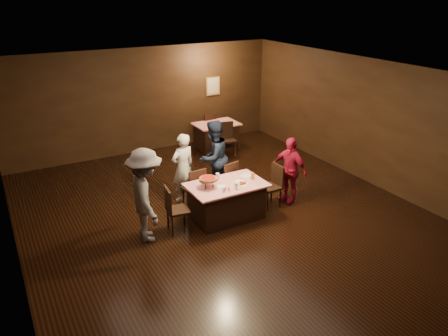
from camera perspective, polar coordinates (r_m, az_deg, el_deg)
The scene contains 22 objects.
room at distance 8.28m, azimuth 1.13°, elevation 5.89°, with size 10.00×10.04×3.02m.
main_table at distance 9.13m, azimuth 0.33°, elevation -4.32°, with size 1.60×1.00×0.77m, color #AB0B1A.
back_table at distance 13.15m, azimuth -1.00°, elevation 4.24°, with size 1.30×0.90×0.77m, color #B60C13.
chair_far_left at distance 9.53m, azimuth -3.99°, elevation -2.58°, with size 0.42×0.42×0.95m, color black.
chair_far_right at distance 9.86m, azimuth 0.21°, elevation -1.63°, with size 0.42×0.42×0.95m, color black.
chair_end_left at distance 8.66m, azimuth -6.04°, elevation -5.37°, with size 0.42×0.42×0.95m, color black.
chair_end_right at distance 9.63m, azimuth 6.04°, elevation -2.38°, with size 0.42×0.42×0.95m, color black.
chair_back_near at distance 12.54m, azimuth 0.51°, elevation 3.76°, with size 0.42×0.42×0.95m, color black.
chair_back_far at distance 13.62m, azimuth -2.21°, elevation 5.29°, with size 0.42×0.42×0.95m, color black.
diner_white_jacket at distance 9.76m, azimuth -5.37°, elevation 0.04°, with size 0.58×0.38×1.59m, color silver.
diner_navy_hoodie at distance 10.06m, azimuth -1.40°, elevation 1.37°, with size 0.85×0.67×1.76m, color #151D32.
diner_grey_knit at distance 8.27m, azimuth -10.18°, elevation -3.57°, with size 1.19×0.68×1.84m, color slate.
diner_red_shirt at distance 9.80m, azimuth 8.54°, elevation -0.23°, with size 0.89×0.37×1.52m, color #A81435.
pizza_stand at distance 8.76m, azimuth -2.10°, elevation -1.46°, with size 0.38×0.38×0.22m.
plate_with_slice at distance 8.93m, azimuth 2.30°, elevation -2.07°, with size 0.25×0.25×0.06m.
plate_empty at distance 9.33m, azimuth 2.82°, elevation -1.06°, with size 0.25×0.25×0.01m, color white.
glass_front_left at distance 8.72m, azimuth 1.60°, elevation -2.36°, with size 0.08×0.08×0.14m, color silver.
glass_amber at distance 9.18m, azimuth 3.75°, elevation -1.08°, with size 0.08×0.08×0.14m, color #BF7F26.
glass_back at distance 9.15m, azimuth -0.86°, elevation -1.11°, with size 0.08×0.08×0.14m, color silver.
condiments at distance 8.64m, azimuth 0.22°, elevation -2.76°, with size 0.17×0.10×0.09m.
napkin_center at distance 9.10m, azimuth 1.98°, elevation -1.73°, with size 0.16×0.16×0.01m, color white.
napkin_left at distance 8.86m, azimuth -0.35°, elevation -2.43°, with size 0.16×0.16×0.01m, color white.
Camera 1 is at (-4.01, -6.84, 4.51)m, focal length 35.00 mm.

